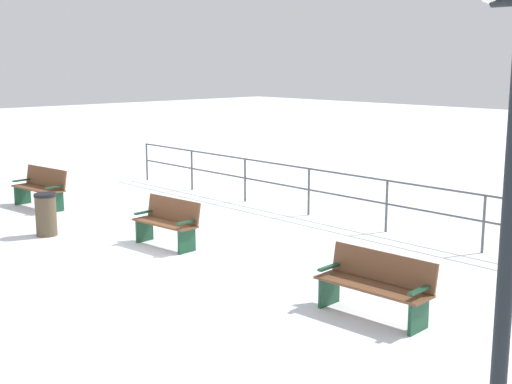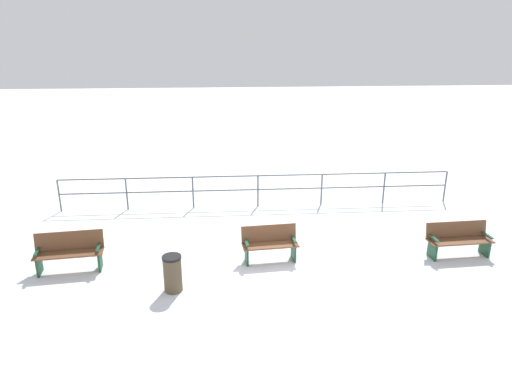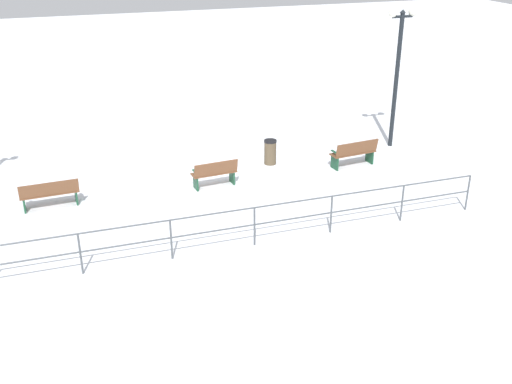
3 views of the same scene
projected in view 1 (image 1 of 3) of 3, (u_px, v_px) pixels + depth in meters
name	position (u px, v px, depth m)	size (l,w,h in m)	color
ground_plane	(164.00, 247.00, 12.91)	(80.00, 80.00, 0.00)	white
bench_nearest	(41.00, 187.00, 16.31)	(0.70, 1.65, 0.95)	brown
bench_second	(168.00, 222.00, 12.89)	(0.62, 1.45, 0.90)	brown
bench_third	(375.00, 284.00, 9.32)	(0.62, 1.67, 0.87)	brown
waterfront_railing	(309.00, 183.00, 15.45)	(0.05, 12.92, 1.08)	#4C5156
trash_bin	(46.00, 214.00, 13.69)	(0.43, 0.43, 0.85)	brown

